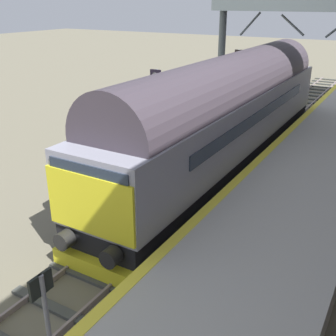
{
  "coord_description": "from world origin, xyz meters",
  "views": [
    {
      "loc": [
        6.1,
        -9.5,
        6.63
      ],
      "look_at": [
        0.2,
        0.55,
        1.82
      ],
      "focal_mm": 43.71,
      "sensor_mm": 36.0,
      "label": 1
    }
  ],
  "objects_px": {
    "diesel_locomotive": "(228,110)",
    "platform_number_sign": "(45,308)",
    "signal_post_far": "(237,77)",
    "signal_post_mid": "(156,107)"
  },
  "relations": [
    {
      "from": "diesel_locomotive",
      "to": "signal_post_mid",
      "type": "height_order",
      "value": "diesel_locomotive"
    },
    {
      "from": "diesel_locomotive",
      "to": "platform_number_sign",
      "type": "distance_m",
      "value": 12.03
    },
    {
      "from": "diesel_locomotive",
      "to": "signal_post_far",
      "type": "relative_size",
      "value": 4.31
    },
    {
      "from": "diesel_locomotive",
      "to": "signal_post_far",
      "type": "height_order",
      "value": "diesel_locomotive"
    },
    {
      "from": "diesel_locomotive",
      "to": "signal_post_far",
      "type": "distance_m",
      "value": 7.34
    },
    {
      "from": "diesel_locomotive",
      "to": "platform_number_sign",
      "type": "xyz_separation_m",
      "value": [
        1.94,
        -11.87,
        -0.24
      ]
    },
    {
      "from": "platform_number_sign",
      "to": "diesel_locomotive",
      "type": "bearing_deg",
      "value": 99.3
    },
    {
      "from": "diesel_locomotive",
      "to": "signal_post_mid",
      "type": "bearing_deg",
      "value": -143.35
    },
    {
      "from": "signal_post_far",
      "to": "platform_number_sign",
      "type": "height_order",
      "value": "signal_post_far"
    },
    {
      "from": "signal_post_mid",
      "to": "platform_number_sign",
      "type": "relative_size",
      "value": 2.25
    }
  ]
}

